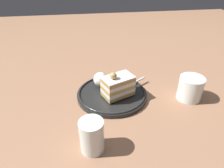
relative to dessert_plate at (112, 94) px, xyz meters
The scene contains 7 objects.
ground_plane 0.01m from the dessert_plate, ahead, with size 2.40×2.40×0.00m, color #93674C.
dessert_plate is the anchor object (origin of this frame).
cake_slice 0.05m from the dessert_plate, 142.35° to the right, with size 0.09×0.11×0.09m.
whipped_cream_dollop 0.06m from the dessert_plate, 38.60° to the left, with size 0.05×0.05×0.05m, color white.
fork 0.09m from the dessert_plate, 65.54° to the right, with size 0.07×0.10×0.00m.
drink_glass_near 0.26m from the dessert_plate, 101.13° to the right, with size 0.08×0.08×0.08m.
drink_glass_far 0.23m from the dessert_plate, 159.22° to the left, with size 0.06×0.06×0.09m.
Camera 1 is at (-0.56, 0.08, 0.41)m, focal length 32.27 mm.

